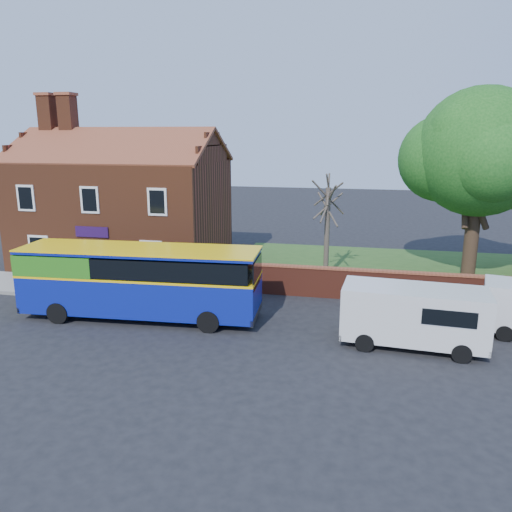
# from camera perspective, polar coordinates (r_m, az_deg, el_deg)

# --- Properties ---
(ground) EXTENTS (120.00, 120.00, 0.00)m
(ground) POSITION_cam_1_polar(r_m,az_deg,el_deg) (20.88, -11.04, -9.50)
(ground) COLOR black
(ground) RESTS_ON ground
(pavement) EXTENTS (18.00, 3.50, 0.12)m
(pavement) POSITION_cam_1_polar(r_m,az_deg,el_deg) (28.77, -19.51, -3.38)
(pavement) COLOR gray
(pavement) RESTS_ON ground
(kerb) EXTENTS (18.00, 0.15, 0.14)m
(kerb) POSITION_cam_1_polar(r_m,az_deg,el_deg) (27.37, -21.40, -4.39)
(kerb) COLOR slate
(kerb) RESTS_ON ground
(grass_strip) EXTENTS (26.00, 12.00, 0.04)m
(grass_strip) POSITION_cam_1_polar(r_m,az_deg,el_deg) (32.07, 20.98, -1.85)
(grass_strip) COLOR #426B28
(grass_strip) RESTS_ON ground
(shop_building) EXTENTS (12.30, 8.13, 10.50)m
(shop_building) POSITION_cam_1_polar(r_m,az_deg,el_deg) (32.96, -14.86, 5.05)
(shop_building) COLOR brown
(shop_building) RESTS_ON ground
(boundary_wall) EXTENTS (22.00, 0.38, 1.60)m
(boundary_wall) POSITION_cam_1_polar(r_m,az_deg,el_deg) (26.18, 23.05, -3.66)
(boundary_wall) COLOR maroon
(boundary_wall) RESTS_ON ground
(bus) EXTENTS (10.83, 3.29, 3.26)m
(bus) POSITION_cam_1_polar(r_m,az_deg,el_deg) (23.12, -13.86, -2.48)
(bus) COLOR #0D1B8F
(bus) RESTS_ON ground
(van_near) EXTENTS (5.60, 2.58, 2.40)m
(van_near) POSITION_cam_1_polar(r_m,az_deg,el_deg) (20.49, 17.60, -6.34)
(van_near) COLOR silver
(van_near) RESTS_ON ground
(large_tree) EXTENTS (8.75, 6.92, 10.67)m
(large_tree) POSITION_cam_1_polar(r_m,az_deg,el_deg) (30.07, 24.31, 10.36)
(large_tree) COLOR black
(large_tree) RESTS_ON ground
(bare_tree) EXTENTS (2.15, 2.56, 5.73)m
(bare_tree) POSITION_cam_1_polar(r_m,az_deg,el_deg) (28.71, 8.13, 3.17)
(bare_tree) COLOR #4C4238
(bare_tree) RESTS_ON ground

